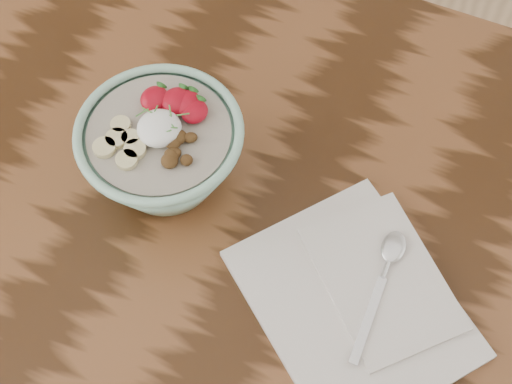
% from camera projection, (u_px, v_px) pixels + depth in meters
% --- Properties ---
extents(table, '(1.60, 0.90, 0.75)m').
position_uv_depth(table, '(275.00, 268.00, 0.95)').
color(table, '#351D0D').
rests_on(table, ground).
extents(breakfast_bowl, '(0.20, 0.20, 0.13)m').
position_uv_depth(breakfast_bowl, '(163.00, 151.00, 0.85)').
color(breakfast_bowl, '#96CAB1').
rests_on(breakfast_bowl, table).
extents(napkin, '(0.33, 0.32, 0.02)m').
position_uv_depth(napkin, '(359.00, 298.00, 0.82)').
color(napkin, silver).
rests_on(napkin, table).
extents(spoon, '(0.03, 0.17, 0.01)m').
position_uv_depth(spoon, '(387.00, 264.00, 0.83)').
color(spoon, silver).
rests_on(spoon, napkin).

